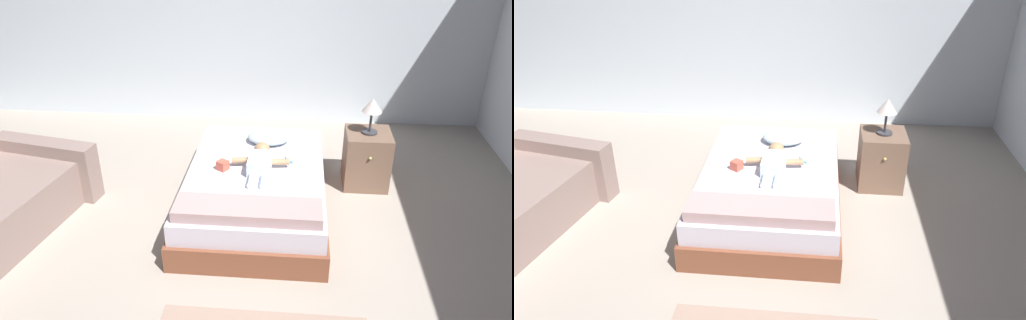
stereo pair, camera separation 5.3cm
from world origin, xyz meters
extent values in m
plane|color=#A89C8E|center=(0.00, 0.00, 0.00)|extent=(8.00, 8.00, 0.00)
cube|color=silver|center=(0.00, 3.00, 1.36)|extent=(8.00, 0.12, 2.73)
cube|color=brown|center=(0.25, 0.78, 0.12)|extent=(1.29, 1.97, 0.23)
cube|color=silver|center=(0.25, 0.78, 0.32)|extent=(1.24, 1.89, 0.19)
ellipsoid|color=silver|center=(0.33, 1.36, 0.48)|extent=(0.42, 0.33, 0.12)
cube|color=#CFE5F9|center=(0.28, 0.78, 0.48)|extent=(0.22, 0.33, 0.13)
sphere|color=tan|center=(0.28, 1.02, 0.50)|extent=(0.16, 0.16, 0.16)
cylinder|color=tan|center=(0.10, 0.83, 0.48)|extent=(0.17, 0.08, 0.06)
cylinder|color=tan|center=(0.47, 0.83, 0.48)|extent=(0.17, 0.08, 0.06)
cylinder|color=#CFE5F9|center=(0.23, 0.53, 0.45)|extent=(0.06, 0.19, 0.06)
cylinder|color=#CFE5F9|center=(0.34, 0.53, 0.45)|extent=(0.06, 0.19, 0.06)
cube|color=#3C87E2|center=(0.55, 0.97, 0.43)|extent=(0.07, 0.10, 0.01)
cube|color=white|center=(0.52, 1.02, 0.44)|extent=(0.02, 0.03, 0.01)
cube|color=gray|center=(-1.83, 0.90, 0.28)|extent=(1.09, 0.40, 0.57)
cube|color=brown|center=(1.32, 1.34, 0.29)|extent=(0.44, 0.44, 0.57)
sphere|color=tan|center=(1.32, 1.11, 0.41)|extent=(0.03, 0.03, 0.03)
cylinder|color=#333338|center=(1.32, 1.34, 0.58)|extent=(0.15, 0.15, 0.02)
cylinder|color=#333338|center=(1.32, 1.34, 0.70)|extent=(0.02, 0.02, 0.21)
cone|color=beige|center=(1.32, 1.34, 0.87)|extent=(0.19, 0.19, 0.14)
cube|color=#B2908E|center=(0.25, 0.04, 0.47)|extent=(1.16, 0.31, 0.09)
cube|color=#D05843|center=(-0.06, 0.75, 0.46)|extent=(0.12, 0.12, 0.09)
camera|label=1|loc=(0.59, -3.06, 2.58)|focal=33.82mm
camera|label=2|loc=(0.64, -3.06, 2.58)|focal=33.82mm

